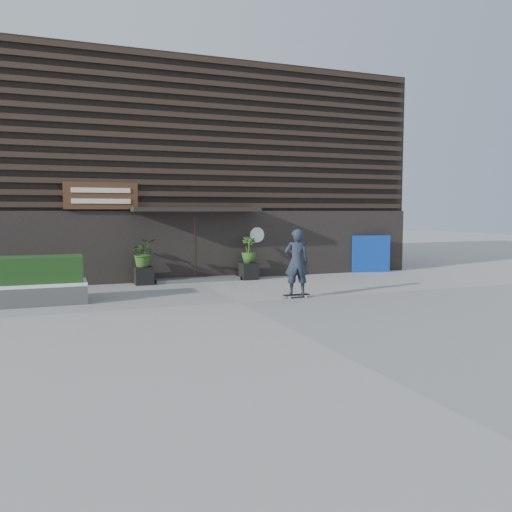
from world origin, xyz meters
name	(u,v)px	position (x,y,z in m)	size (l,w,h in m)	color
ground	(239,302)	(0.00, 0.00, 0.00)	(80.00, 80.00, 0.00)	#9F9C96
entrance_step	(197,279)	(0.00, 4.60, 0.06)	(3.00, 0.80, 0.12)	#4D4D4B
planter_pot_left	(144,276)	(-1.90, 4.40, 0.30)	(0.60, 0.60, 0.60)	black
bamboo_left	(143,253)	(-1.90, 4.40, 1.08)	(0.86, 0.75, 0.96)	#2D591E
planter_pot_right	(249,271)	(1.90, 4.40, 0.30)	(0.60, 0.60, 0.60)	black
bamboo_right	(249,250)	(1.90, 4.40, 1.08)	(0.54, 0.54, 0.96)	#2D591E
raised_bed	(18,296)	(-5.62, 1.73, 0.25)	(3.50, 1.20, 0.50)	#454442
snow_layer	(17,285)	(-5.62, 1.73, 0.54)	(3.50, 1.20, 0.08)	white
hedge	(17,270)	(-5.62, 1.73, 0.93)	(3.30, 1.00, 0.70)	#173714
blue_tarp	(371,254)	(7.32, 4.70, 0.75)	(1.60, 0.12, 1.50)	#0B3098
building	(166,177)	(0.00, 9.96, 3.99)	(18.00, 11.00, 8.00)	black
skateboarder	(297,262)	(1.79, 0.11, 1.03)	(0.79, 0.64, 1.98)	black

